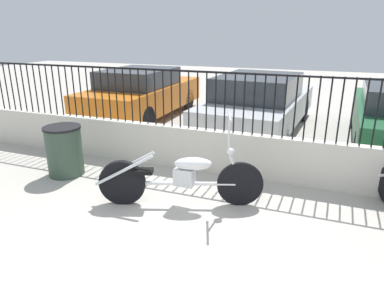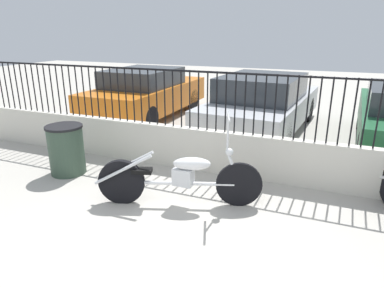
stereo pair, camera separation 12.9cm
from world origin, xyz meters
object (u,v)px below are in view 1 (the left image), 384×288
object	(u,v)px
trash_bin	(65,151)
car_silver	(259,103)
motorcycle_white	(174,177)
car_orange	(142,93)

from	to	relation	value
trash_bin	car_silver	distance (m)	4.73
motorcycle_white	car_orange	distance (m)	5.31
trash_bin	car_silver	bearing A→B (deg)	56.93
trash_bin	car_orange	world-z (taller)	car_orange
car_silver	motorcycle_white	bearing A→B (deg)	179.63
motorcycle_white	car_silver	world-z (taller)	car_silver
trash_bin	motorcycle_white	bearing A→B (deg)	-8.64
car_orange	car_silver	xyz separation A→B (m)	(3.31, -0.14, -0.01)
trash_bin	car_silver	size ratio (longest dim) A/B	0.18
motorcycle_white	car_silver	distance (m)	4.31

